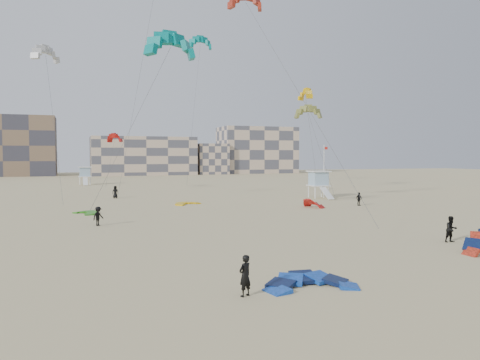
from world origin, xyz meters
name	(u,v)px	position (x,y,z in m)	size (l,w,h in m)	color
ground	(288,275)	(0.00, 0.00, 0.00)	(320.00, 320.00, 0.00)	tan
kite_ground_blue	(310,287)	(0.04, -2.36, 0.00)	(4.02, 4.16, 0.87)	blue
kite_ground_green	(86,214)	(-9.33, 29.94, 0.00)	(2.82, 2.98, 0.51)	#24851B
kite_ground_red_far	(313,207)	(16.17, 27.47, 0.00)	(2.81, 2.53, 1.58)	#B60515
kite_ground_yellow	(187,204)	(2.85, 35.77, 0.00)	(3.22, 3.39, 0.40)	yellow
kitesurfer_main	(245,276)	(-3.33, -2.71, 0.91)	(0.67, 0.44, 1.83)	black
kitesurfer_b	(451,229)	(14.78, 4.41, 0.93)	(0.90, 0.70, 1.85)	black
kitesurfer_c	(98,216)	(-8.45, 20.81, 0.84)	(1.08, 0.62, 1.68)	black
kitesurfer_d	(359,199)	(22.45, 27.38, 0.82)	(0.96, 0.40, 1.64)	black
kitesurfer_e	(115,192)	(-4.95, 47.57, 0.89)	(0.87, 0.57, 1.79)	black
kitesurfer_f	(323,185)	(31.86, 52.80, 0.90)	(1.66, 0.53, 1.79)	black
kite_fly_teal_a	(171,47)	(-1.82, 21.42, 16.05)	(9.85, 6.10, 16.78)	#058672
kite_fly_orange	(246,2)	(7.06, 25.78, 22.36)	(4.65, 21.79, 22.41)	#FF361E
kite_fly_grey	(46,55)	(-13.35, 38.42, 17.94)	(4.83, 10.63, 18.12)	silver
kite_fly_olive	(308,113)	(18.42, 33.15, 11.65)	(4.47, 5.40, 11.98)	olive
kite_fly_yellow	(305,95)	(26.50, 49.69, 16.31)	(4.55, 3.62, 16.49)	yellow
kite_fly_teal_b	(200,44)	(11.68, 62.80, 26.64)	(6.08, 7.08, 26.99)	#058672
kite_fly_red	(115,139)	(-3.72, 63.53, 9.11)	(4.29, 8.87, 9.32)	#B60515
lifeguard_tower_near	(319,184)	(23.00, 38.54, 1.94)	(2.85, 5.38, 3.92)	white
lifeguard_tower_far	(85,176)	(-8.50, 81.88, 1.88)	(2.71, 5.17, 3.79)	white
flagpole	(324,170)	(23.69, 38.21, 4.04)	(0.62, 0.10, 7.69)	white
condo_west_b	(6,146)	(-30.00, 134.00, 9.00)	(28.00, 14.00, 18.00)	brown
condo_mid	(143,156)	(10.00, 130.00, 6.00)	(32.00, 16.00, 12.00)	#C7AD92
condo_east	(257,150)	(50.00, 132.00, 8.00)	(26.00, 14.00, 16.00)	#C7AD92
condo_fill_right	(211,159)	(32.00, 128.00, 5.00)	(10.00, 10.00, 10.00)	#C7AD92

